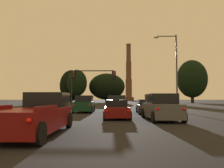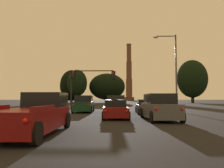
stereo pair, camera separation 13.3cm
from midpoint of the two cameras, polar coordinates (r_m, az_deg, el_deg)
The scene contains 13 objects.
sedan_right_lane_front at distance 22.89m, azimuth 9.00°, elevation -5.92°, with size 2.08×4.74×1.43m.
suv_right_lane_second at distance 15.90m, azimuth 12.58°, elevation -5.98°, with size 2.31×4.98×1.86m.
suv_left_lane_front at distance 24.79m, azimuth -7.21°, elevation -5.24°, with size 2.30×4.98×1.86m.
suv_center_lane_front at distance 23.23m, azimuth 1.12°, elevation -5.36°, with size 2.19×4.94×1.86m.
pickup_truck_left_lane_third at distance 10.20m, azimuth -19.04°, elevation -7.64°, with size 2.24×5.52×1.82m.
sedan_center_lane_second at distance 17.23m, azimuth 1.08°, elevation -6.66°, with size 2.15×4.76×1.43m.
traffic_light_overhead_left at distance 31.76m, azimuth -6.59°, elevation 1.33°, with size 6.61×0.50×5.64m.
street_lamp at distance 26.89m, azimuth 15.72°, elevation 4.84°, with size 2.78×0.36×9.12m.
smokestack at distance 170.80m, azimuth 4.50°, elevation 1.54°, with size 7.79×7.79×44.47m.
treeline_left_mid at distance 77.57m, azimuth -9.06°, elevation 0.26°, with size 7.03×6.32×11.70m.
treeline_far_right at distance 82.28m, azimuth -1.24°, elevation -0.69°, with size 13.50×12.15×11.03m.
treeline_center_left at distance 79.64m, azimuth 20.25°, elevation 1.28°, with size 10.29×9.26×14.77m.
treeline_right_mid at distance 83.99m, azimuth -10.49°, elevation -0.38°, with size 8.65×7.79×12.35m.
Camera 2 is at (0.54, -1.15, 1.52)m, focal length 35.00 mm.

